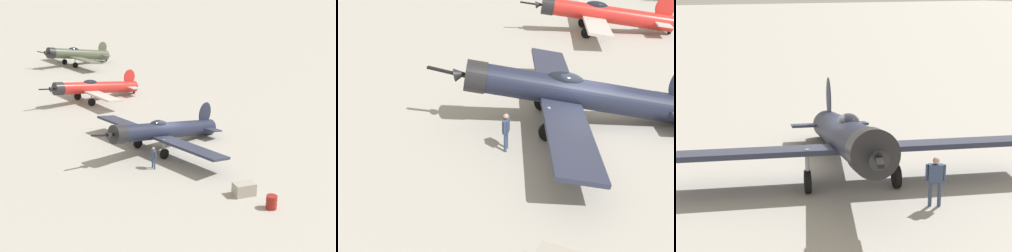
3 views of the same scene
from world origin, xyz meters
TOP-DOWN VIEW (x-y plane):
  - ground_plane at (0.00, 0.00)m, footprint 400.00×400.00m
  - airplane_foreground at (0.19, 0.50)m, footprint 13.15×11.65m
  - airplane_mid_apron at (13.28, -8.87)m, footprint 10.28×10.90m
  - ground_crew_mechanic at (-0.94, 4.21)m, footprint 0.55×0.43m

SIDE VIEW (x-z plane):
  - ground_plane at x=0.00m, z-range 0.00..0.00m
  - ground_crew_mechanic at x=-0.94m, z-range 0.17..1.81m
  - airplane_mid_apron at x=13.28m, z-range -0.03..2.92m
  - airplane_foreground at x=0.19m, z-range -0.07..3.09m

